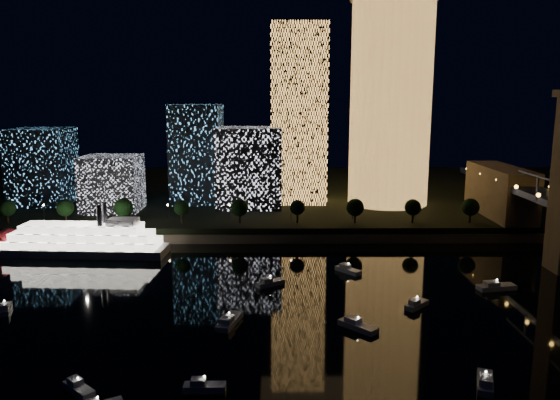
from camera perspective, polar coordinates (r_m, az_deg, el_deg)
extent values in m
plane|color=black|center=(109.12, 9.19, -15.55)|extent=(520.00, 520.00, 0.00)
cube|color=black|center=(260.99, 3.38, 0.65)|extent=(420.00, 160.00, 5.00)
cube|color=#6B5E4C|center=(185.19, 4.99, -3.88)|extent=(420.00, 6.00, 3.00)
cylinder|color=#FFAE51|center=(225.21, 11.46, 9.70)|extent=(32.00, 32.00, 79.70)
cube|color=#FFAE51|center=(226.61, 1.93, 8.89)|extent=(22.54, 22.54, 71.72)
cube|color=white|center=(216.92, -3.23, 3.45)|extent=(25.47, 21.55, 31.35)
cube|color=#5DBAFF|center=(230.50, -8.62, 4.87)|extent=(20.06, 26.07, 40.11)
cube|color=white|center=(218.12, -17.14, 1.67)|extent=(21.08, 19.16, 21.08)
cube|color=#5DBAFF|center=(243.13, -23.54, 3.27)|extent=(21.85, 24.04, 30.60)
cube|color=#6B5E4C|center=(216.17, 21.98, 0.20)|extent=(12.00, 40.00, 23.00)
cube|color=#18224C|center=(176.59, 25.59, 1.02)|extent=(0.50, 0.50, 7.00)
sphere|color=gold|center=(203.68, 21.77, 1.98)|extent=(1.20, 1.20, 1.20)
cube|color=silver|center=(180.25, -19.82, -4.97)|extent=(52.07, 14.98, 2.57)
cube|color=white|center=(179.63, -19.87, -4.21)|extent=(47.72, 13.64, 2.36)
cube|color=white|center=(179.06, -19.91, -3.48)|extent=(43.38, 12.30, 2.36)
cube|color=white|center=(178.53, -19.96, -2.75)|extent=(36.90, 10.83, 2.36)
cube|color=silver|center=(173.47, -16.09, -2.21)|extent=(8.96, 6.95, 1.93)
cylinder|color=black|center=(173.24, -18.37, -1.55)|extent=(1.50, 1.50, 6.43)
cylinder|color=black|center=(177.14, -17.87, -1.26)|extent=(1.50, 1.50, 6.43)
cylinder|color=maroon|center=(191.19, -26.99, -4.04)|extent=(8.09, 10.09, 7.50)
cube|color=silver|center=(154.00, 7.15, -7.31)|extent=(7.02, 7.65, 1.20)
cube|color=silver|center=(154.41, 6.83, -6.82)|extent=(3.35, 3.43, 1.00)
sphere|color=white|center=(153.39, 7.17, -6.60)|extent=(0.36, 0.36, 0.36)
cube|color=silver|center=(103.01, 20.64, -17.44)|extent=(5.13, 8.37, 1.20)
cube|color=silver|center=(101.44, 20.70, -17.20)|extent=(2.90, 3.33, 1.00)
sphere|color=white|center=(102.10, 20.72, -16.44)|extent=(0.36, 0.36, 0.36)
cube|color=silver|center=(120.43, -5.32, -12.53)|extent=(5.54, 10.01, 1.20)
cube|color=silver|center=(118.78, -5.58, -12.30)|extent=(3.30, 3.89, 1.00)
sphere|color=white|center=(119.66, -5.34, -11.65)|extent=(0.36, 0.36, 0.36)
cube|color=silver|center=(132.55, 14.11, -10.59)|extent=(6.66, 6.62, 1.20)
cube|color=silver|center=(131.29, 13.89, -10.28)|extent=(3.07, 3.07, 1.00)
sphere|color=white|center=(131.85, 14.15, -9.78)|extent=(0.36, 0.36, 0.36)
sphere|color=white|center=(93.47, -18.54, -18.96)|extent=(0.36, 0.36, 0.36)
cube|color=silver|center=(150.29, 21.69, -8.47)|extent=(10.22, 4.87, 1.20)
cube|color=silver|center=(149.18, 21.23, -8.13)|extent=(3.84, 3.13, 1.00)
sphere|color=white|center=(149.67, 21.74, -7.74)|extent=(0.36, 0.36, 0.36)
cube|color=silver|center=(140.98, -26.78, -10.14)|extent=(4.28, 7.25, 1.20)
cube|color=silver|center=(139.65, -26.88, -9.87)|extent=(2.47, 2.86, 1.00)
sphere|color=white|center=(140.32, -26.85, -9.38)|extent=(0.36, 0.36, 0.36)
cube|color=silver|center=(118.84, 8.15, -12.92)|extent=(8.19, 8.30, 1.20)
cube|color=silver|center=(119.14, 7.64, -12.27)|extent=(3.80, 3.82, 1.00)
sphere|color=white|center=(118.06, 8.17, -12.03)|extent=(0.36, 0.36, 0.36)
cube|color=silver|center=(96.49, -7.88, -18.83)|extent=(6.97, 2.24, 1.20)
cube|color=silver|center=(96.09, -8.54, -18.24)|extent=(2.44, 1.81, 1.00)
sphere|color=white|center=(95.53, -7.91, -17.79)|extent=(0.36, 0.36, 0.36)
cube|color=silver|center=(142.75, -1.02, -8.69)|extent=(7.66, 6.24, 1.20)
cube|color=silver|center=(141.80, -1.41, -8.36)|extent=(3.31, 3.12, 1.00)
sphere|color=white|center=(142.09, -1.03, -7.93)|extent=(0.36, 0.36, 0.36)
cube|color=silver|center=(100.82, -20.29, -18.06)|extent=(6.64, 6.28, 1.20)
cube|color=silver|center=(101.13, -20.63, -17.28)|extent=(3.01, 2.96, 1.00)
sphere|color=white|center=(99.89, -20.37, -17.05)|extent=(0.36, 0.36, 0.36)
cylinder|color=black|center=(210.26, -26.56, -1.69)|extent=(0.70, 0.70, 4.00)
sphere|color=black|center=(209.60, -26.64, -0.75)|extent=(5.78, 5.78, 5.78)
cylinder|color=black|center=(202.27, -21.46, -1.74)|extent=(0.70, 0.70, 4.00)
sphere|color=black|center=(201.59, -21.53, -0.77)|extent=(5.91, 5.91, 5.91)
cylinder|color=black|center=(196.01, -15.99, -1.79)|extent=(0.70, 0.70, 4.00)
sphere|color=black|center=(195.31, -16.05, -0.79)|extent=(6.57, 6.57, 6.57)
cylinder|color=black|center=(191.64, -10.22, -1.82)|extent=(0.70, 0.70, 4.00)
sphere|color=black|center=(190.92, -10.25, -0.80)|extent=(5.37, 5.37, 5.37)
cylinder|color=black|center=(189.29, -4.24, -1.83)|extent=(0.70, 0.70, 4.00)
sphere|color=black|center=(188.56, -4.25, -0.80)|extent=(6.01, 6.01, 6.01)
cylinder|color=black|center=(189.04, 1.82, -1.83)|extent=(0.70, 0.70, 4.00)
sphere|color=black|center=(188.31, 1.83, -0.79)|extent=(5.30, 5.30, 5.30)
cylinder|color=black|center=(190.90, 7.84, -1.80)|extent=(0.70, 0.70, 4.00)
sphere|color=black|center=(190.18, 7.86, -0.77)|extent=(6.14, 6.14, 6.14)
cylinder|color=black|center=(194.80, 13.67, -1.75)|extent=(0.70, 0.70, 4.00)
sphere|color=black|center=(194.10, 13.71, -0.74)|extent=(5.68, 5.68, 5.68)
cylinder|color=black|center=(200.63, 19.22, -1.69)|extent=(0.70, 0.70, 4.00)
sphere|color=black|center=(199.95, 19.28, -0.71)|extent=(6.07, 6.07, 6.07)
cylinder|color=black|center=(211.35, -23.43, -1.24)|extent=(0.24, 0.24, 5.00)
sphere|color=#FFCC7F|center=(210.83, -23.49, -0.49)|extent=(0.70, 0.70, 0.70)
cylinder|color=black|center=(203.79, -17.73, -1.27)|extent=(0.24, 0.24, 5.00)
sphere|color=#FFCC7F|center=(203.25, -17.77, -0.50)|extent=(0.70, 0.70, 0.70)
cylinder|color=black|center=(198.39, -11.65, -1.30)|extent=(0.24, 0.24, 5.00)
sphere|color=#FFCC7F|center=(197.83, -11.68, -0.51)|extent=(0.70, 0.70, 0.70)
cylinder|color=black|center=(195.33, -5.30, -1.31)|extent=(0.24, 0.24, 5.00)
sphere|color=#FFCC7F|center=(194.77, -5.31, -0.50)|extent=(0.70, 0.70, 0.70)
cylinder|color=black|center=(194.73, 1.17, -1.30)|extent=(0.24, 0.24, 5.00)
sphere|color=#FFCC7F|center=(194.16, 1.17, -0.49)|extent=(0.70, 0.70, 0.70)
cylinder|color=black|center=(196.60, 7.59, -1.28)|extent=(0.24, 0.24, 5.00)
sphere|color=#FFCC7F|center=(196.04, 7.61, -0.48)|extent=(0.70, 0.70, 0.70)
cylinder|color=black|center=(200.87, 13.82, -1.24)|extent=(0.24, 0.24, 5.00)
sphere|color=#FFCC7F|center=(200.33, 13.85, -0.46)|extent=(0.70, 0.70, 0.70)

